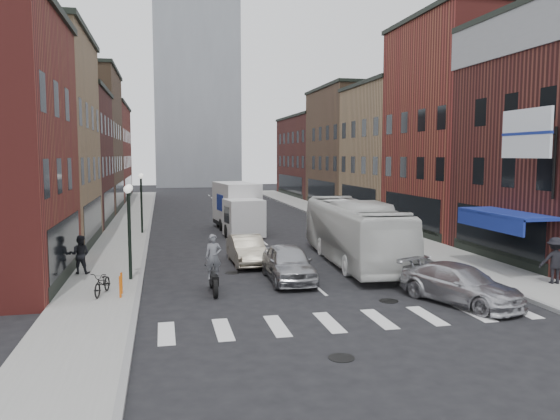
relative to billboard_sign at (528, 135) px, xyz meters
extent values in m
plane|color=black|center=(-8.59, -0.50, -6.13)|extent=(160.00, 160.00, 0.00)
cube|color=gray|center=(-17.09, 21.50, -6.06)|extent=(3.00, 74.00, 0.15)
cube|color=gray|center=(-0.09, 21.50, -6.06)|extent=(3.00, 74.00, 0.15)
cube|color=gray|center=(-15.59, 21.50, -6.13)|extent=(0.20, 74.00, 0.16)
cube|color=gray|center=(-1.59, 21.50, -6.13)|extent=(0.20, 74.00, 0.16)
cube|color=silver|center=(-8.59, -3.50, -6.13)|extent=(12.00, 2.20, 0.01)
cube|color=black|center=(-18.61, 4.00, -4.53)|extent=(0.08, 7.20, 2.20)
cube|color=black|center=(-18.61, 13.50, -4.53)|extent=(0.08, 8.00, 2.20)
cube|color=#441A18|center=(-23.59, 23.50, -1.13)|extent=(10.00, 10.00, 10.00)
cube|color=black|center=(-18.61, 23.50, -4.53)|extent=(0.08, 8.00, 2.20)
cube|color=black|center=(-23.59, 23.50, 4.02)|extent=(10.30, 10.20, 0.30)
cube|color=brown|center=(-23.59, 34.50, 0.37)|extent=(10.00, 12.00, 13.00)
cube|color=black|center=(-18.61, 34.50, -4.53)|extent=(0.08, 9.60, 2.20)
cube|color=black|center=(-23.59, 34.50, 7.02)|extent=(10.30, 12.20, 0.30)
cube|color=maroon|center=(-23.59, 48.50, -0.63)|extent=(10.00, 16.00, 11.00)
cube|color=black|center=(-18.61, 48.50, -4.53)|extent=(0.08, 12.80, 2.20)
cube|color=black|center=(-23.59, 48.50, 5.02)|extent=(10.30, 16.20, 0.30)
cube|color=black|center=(1.43, 4.00, -4.53)|extent=(0.08, 7.20, 2.20)
cube|color=maroon|center=(6.41, 13.50, 0.87)|extent=(10.00, 10.00, 14.00)
cube|color=black|center=(1.43, 13.50, -4.53)|extent=(0.08, 8.00, 2.20)
cube|color=black|center=(6.41, 13.50, 8.02)|extent=(10.30, 10.20, 0.30)
cube|color=#A07E58|center=(6.41, 23.50, -0.63)|extent=(10.00, 10.00, 11.00)
cube|color=black|center=(1.43, 23.50, -4.53)|extent=(0.08, 8.00, 2.20)
cube|color=black|center=(6.41, 23.50, 5.02)|extent=(10.30, 10.20, 0.30)
cube|color=brown|center=(6.41, 34.50, -0.13)|extent=(10.00, 12.00, 12.00)
cube|color=black|center=(1.43, 34.50, -4.53)|extent=(0.08, 9.60, 2.20)
cube|color=black|center=(6.41, 34.50, 6.02)|extent=(10.30, 12.20, 0.30)
cube|color=#441A18|center=(6.41, 48.50, -1.13)|extent=(10.00, 16.00, 10.00)
cube|color=black|center=(1.43, 48.50, -4.53)|extent=(0.08, 12.80, 2.20)
cube|color=black|center=(6.41, 48.50, 4.02)|extent=(10.30, 16.20, 0.30)
cube|color=navy|center=(0.51, 2.00, -3.43)|extent=(1.80, 5.00, 0.15)
cube|color=navy|center=(-0.34, 2.00, -3.78)|extent=(0.10, 5.00, 0.70)
cylinder|color=black|center=(1.31, 0.00, -1.13)|extent=(0.12, 0.12, 3.00)
cylinder|color=black|center=(0.61, 0.00, 0.07)|extent=(1.40, 0.08, 0.08)
cube|color=silver|center=(-0.09, 0.00, 0.07)|extent=(0.12, 3.00, 2.00)
cube|color=#9399A0|center=(-8.59, 77.50, 18.87)|extent=(14.00, 14.00, 50.00)
cylinder|color=black|center=(-15.99, 3.50, -4.13)|extent=(0.14, 0.14, 4.00)
cylinder|color=black|center=(-15.99, 3.50, -2.13)|extent=(0.06, 0.90, 0.06)
sphere|color=white|center=(-15.99, 3.05, -2.18)|extent=(0.32, 0.32, 0.32)
sphere|color=white|center=(-15.99, 3.95, -2.18)|extent=(0.32, 0.32, 0.32)
cylinder|color=black|center=(-15.99, 17.50, -4.13)|extent=(0.14, 0.14, 4.00)
cylinder|color=black|center=(-15.99, 17.50, -2.13)|extent=(0.06, 0.90, 0.06)
sphere|color=white|center=(-15.99, 17.05, -2.18)|extent=(0.32, 0.32, 0.32)
sphere|color=white|center=(-15.99, 17.95, -2.18)|extent=(0.32, 0.32, 0.32)
cylinder|color=#D8590C|center=(-16.19, 0.50, -5.58)|extent=(0.08, 0.08, 0.80)
cylinder|color=#D8590C|center=(-16.19, 1.10, -5.58)|extent=(0.08, 0.08, 0.80)
cube|color=silver|center=(-9.49, 15.03, -4.85)|extent=(2.57, 2.73, 2.37)
cube|color=black|center=(-9.49, 15.03, -4.61)|extent=(2.46, 1.61, 1.04)
cube|color=silver|center=(-9.49, 18.64, -4.14)|extent=(2.97, 5.19, 2.75)
cube|color=navy|center=(-9.49, 18.64, -4.14)|extent=(2.63, 2.18, 1.14)
cube|color=black|center=(-9.49, 18.45, -5.71)|extent=(2.84, 6.38, 0.33)
cylinder|color=black|center=(-10.58, 15.22, -5.71)|extent=(0.27, 0.85, 0.85)
cylinder|color=black|center=(-8.39, 15.22, -5.71)|extent=(0.27, 0.85, 0.85)
cylinder|color=black|center=(-10.58, 18.45, -5.71)|extent=(0.27, 0.85, 0.85)
cylinder|color=black|center=(-8.39, 18.45, -5.71)|extent=(0.27, 0.85, 0.85)
cylinder|color=black|center=(-10.58, 20.35, -5.71)|extent=(0.27, 0.85, 0.85)
cylinder|color=black|center=(-8.39, 20.35, -5.71)|extent=(0.27, 0.85, 0.85)
cylinder|color=black|center=(-12.75, 1.84, -5.79)|extent=(0.15, 0.69, 0.69)
cylinder|color=black|center=(-12.75, 0.27, -5.79)|extent=(0.15, 0.69, 0.69)
cube|color=black|center=(-12.75, 1.06, -5.56)|extent=(0.30, 1.27, 0.37)
cube|color=black|center=(-12.75, 1.63, -5.14)|extent=(0.58, 0.08, 0.06)
imported|color=slate|center=(-12.75, 0.95, -4.69)|extent=(0.64, 0.43, 1.73)
imported|color=silver|center=(-5.38, 5.57, -4.59)|extent=(3.31, 11.26, 3.10)
imported|color=#A2A3A7|center=(-9.45, 2.42, -5.36)|extent=(1.93, 4.57, 1.54)
imported|color=#BAAF97|center=(-10.63, 6.38, -5.43)|extent=(1.58, 4.28, 1.40)
imported|color=silver|center=(-4.19, -2.30, -5.44)|extent=(3.57, 5.13, 1.38)
imported|color=black|center=(-16.86, 1.11, -5.55)|extent=(0.91, 1.74, 0.87)
imported|color=black|center=(-18.19, 5.10, -5.14)|extent=(0.91, 0.65, 1.69)
imported|color=black|center=(0.84, -0.89, -5.04)|extent=(1.33, 0.88, 1.88)
camera|label=1|loc=(-14.61, -19.75, -0.80)|focal=35.00mm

